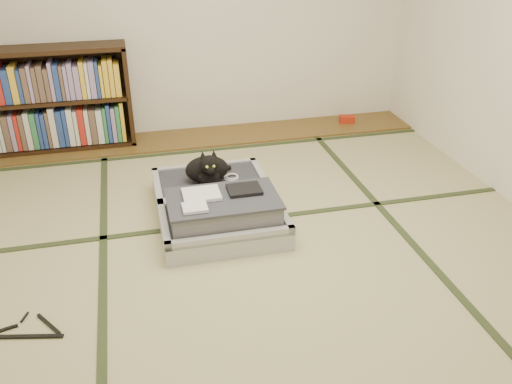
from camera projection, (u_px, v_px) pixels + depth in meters
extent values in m
plane|color=tan|center=(261.00, 251.00, 3.52)|extent=(4.50, 4.50, 0.00)
cube|color=brown|center=(211.00, 137.00, 5.23)|extent=(4.00, 0.50, 0.02)
cube|color=#B0230E|center=(347.00, 119.00, 5.53)|extent=(0.17, 0.12, 0.07)
plane|color=silver|center=(201.00, 4.00, 4.89)|extent=(4.00, 0.00, 4.00)
cube|color=#2D381E|center=(103.00, 272.00, 3.31)|extent=(0.05, 4.50, 0.01)
cube|color=#2D381E|center=(402.00, 231.00, 3.73)|extent=(0.05, 4.50, 0.01)
cube|color=#2D381E|center=(248.00, 220.00, 3.86)|extent=(4.00, 0.05, 0.01)
cube|color=#2D381E|center=(216.00, 149.00, 4.98)|extent=(4.00, 0.05, 0.01)
cube|color=black|center=(129.00, 94.00, 4.93)|extent=(0.04, 0.32, 0.89)
cube|color=black|center=(60.00, 145.00, 4.99)|extent=(1.38, 0.32, 0.04)
cube|color=black|center=(42.00, 50.00, 4.58)|extent=(1.38, 0.32, 0.04)
cube|color=black|center=(51.00, 100.00, 4.79)|extent=(1.32, 0.32, 0.03)
cube|color=black|center=(53.00, 94.00, 4.91)|extent=(1.38, 0.02, 0.89)
cube|color=gray|center=(55.00, 124.00, 4.87)|extent=(1.24, 0.22, 0.38)
cube|color=gray|center=(47.00, 79.00, 4.68)|extent=(1.24, 0.22, 0.34)
cube|color=#B6B7BC|center=(224.00, 228.00, 3.64)|extent=(0.83, 0.55, 0.14)
cube|color=#32333B|center=(224.00, 223.00, 3.63)|extent=(0.74, 0.47, 0.11)
cube|color=#B6B7BC|center=(231.00, 238.00, 3.39)|extent=(0.83, 0.04, 0.06)
cube|color=#B6B7BC|center=(217.00, 200.00, 3.83)|extent=(0.83, 0.04, 0.06)
cube|color=#B6B7BC|center=(164.00, 225.00, 3.53)|extent=(0.04, 0.55, 0.06)
cube|color=#B6B7BC|center=(280.00, 211.00, 3.69)|extent=(0.04, 0.55, 0.06)
cube|color=#B6B7BC|center=(210.00, 190.00, 4.12)|extent=(0.83, 0.55, 0.14)
cube|color=#32333B|center=(210.00, 186.00, 4.10)|extent=(0.74, 0.47, 0.11)
cube|color=#B6B7BC|center=(216.00, 197.00, 3.86)|extent=(0.83, 0.04, 0.06)
cube|color=#B6B7BC|center=(205.00, 167.00, 4.30)|extent=(0.83, 0.04, 0.06)
cube|color=#B6B7BC|center=(157.00, 187.00, 4.00)|extent=(0.04, 0.55, 0.06)
cube|color=#B6B7BC|center=(261.00, 176.00, 4.17)|extent=(0.04, 0.55, 0.06)
cylinder|color=black|center=(216.00, 198.00, 3.84)|extent=(0.75, 0.03, 0.03)
cube|color=gray|center=(223.00, 210.00, 3.58)|extent=(0.71, 0.43, 0.14)
cube|color=#36363E|center=(223.00, 199.00, 3.54)|extent=(0.73, 0.45, 0.02)
cube|color=silver|center=(201.00, 194.00, 3.55)|extent=(0.24, 0.20, 0.02)
cube|color=black|center=(244.00, 189.00, 3.61)|extent=(0.22, 0.18, 0.02)
cube|color=silver|center=(195.00, 208.00, 3.39)|extent=(0.16, 0.13, 0.02)
cube|color=white|center=(193.00, 253.00, 3.36)|extent=(0.07, 0.01, 0.05)
cube|color=white|center=(214.00, 253.00, 3.40)|extent=(0.06, 0.01, 0.04)
cube|color=orange|center=(274.00, 243.00, 3.47)|extent=(0.06, 0.01, 0.04)
cube|color=#197F33|center=(262.00, 241.00, 3.44)|extent=(0.04, 0.01, 0.03)
ellipsoid|color=black|center=(207.00, 169.00, 4.02)|extent=(0.32, 0.21, 0.20)
ellipsoid|color=black|center=(209.00, 177.00, 3.95)|extent=(0.16, 0.12, 0.12)
ellipsoid|color=black|center=(209.00, 164.00, 3.86)|extent=(0.14, 0.13, 0.13)
sphere|color=black|center=(211.00, 170.00, 3.82)|extent=(0.06, 0.06, 0.06)
cone|color=black|center=(203.00, 155.00, 3.84)|extent=(0.05, 0.06, 0.06)
cone|color=black|center=(214.00, 154.00, 3.86)|extent=(0.05, 0.06, 0.06)
sphere|color=#A5BF33|center=(207.00, 167.00, 3.80)|extent=(0.02, 0.02, 0.02)
sphere|color=#A5BF33|center=(214.00, 166.00, 3.81)|extent=(0.02, 0.02, 0.02)
cylinder|color=black|center=(220.00, 171.00, 4.16)|extent=(0.20, 0.12, 0.04)
torus|color=white|center=(231.00, 178.00, 4.10)|extent=(0.12, 0.12, 0.02)
torus|color=white|center=(232.00, 176.00, 4.09)|extent=(0.10, 0.10, 0.01)
cube|color=black|center=(21.00, 337.00, 2.82)|extent=(0.44, 0.12, 0.01)
cube|color=black|center=(49.00, 324.00, 2.90)|extent=(0.14, 0.19, 0.01)
cylinder|color=black|center=(25.00, 317.00, 2.95)|extent=(0.04, 0.08, 0.01)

